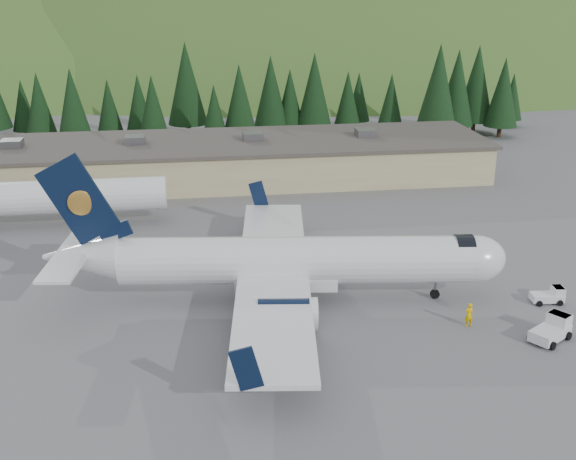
# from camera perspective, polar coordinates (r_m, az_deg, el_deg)

# --- Properties ---
(ground) EXTENTS (600.00, 600.00, 0.00)m
(ground) POSITION_cam_1_polar(r_m,az_deg,el_deg) (60.17, 0.82, -5.50)
(ground) COLOR slate
(airliner) EXTENTS (37.84, 35.60, 12.55)m
(airliner) POSITION_cam_1_polar(r_m,az_deg,el_deg) (58.80, -0.24, -2.56)
(airliner) COLOR white
(airliner) RESTS_ON ground
(second_airliner) EXTENTS (27.50, 11.00, 10.05)m
(second_airliner) POSITION_cam_1_polar(r_m,az_deg,el_deg) (80.63, -19.55, 2.48)
(second_airliner) COLOR white
(second_airliner) RESTS_ON ground
(baggage_tug_a) EXTENTS (3.75, 3.30, 1.80)m
(baggage_tug_a) POSITION_cam_1_polar(r_m,az_deg,el_deg) (57.09, 20.17, -7.36)
(baggage_tug_a) COLOR white
(baggage_tug_a) RESTS_ON ground
(baggage_tug_b) EXTENTS (2.67, 1.74, 1.37)m
(baggage_tug_b) POSITION_cam_1_polar(r_m,az_deg,el_deg) (63.16, 19.99, -4.88)
(baggage_tug_b) COLOR white
(baggage_tug_b) RESTS_ON ground
(terminal_building) EXTENTS (71.00, 17.00, 6.10)m
(terminal_building) POSITION_cam_1_polar(r_m,az_deg,el_deg) (94.67, -5.81, 5.53)
(terminal_building) COLOR tan
(terminal_building) RESTS_ON ground
(ramp_worker) EXTENTS (0.78, 0.59, 1.93)m
(ramp_worker) POSITION_cam_1_polar(r_m,az_deg,el_deg) (57.12, 14.11, -6.50)
(ramp_worker) COLOR #FDC400
(ramp_worker) RESTS_ON ground
(tree_line) EXTENTS (112.57, 17.73, 14.42)m
(tree_line) POSITION_cam_1_polar(r_m,az_deg,el_deg) (116.27, -8.29, 10.59)
(tree_line) COLOR black
(tree_line) RESTS_ON ground
(hills) EXTENTS (614.00, 330.00, 300.00)m
(hills) POSITION_cam_1_polar(r_m,az_deg,el_deg) (289.46, 4.76, -2.39)
(hills) COLOR #3B5A23
(hills) RESTS_ON ground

